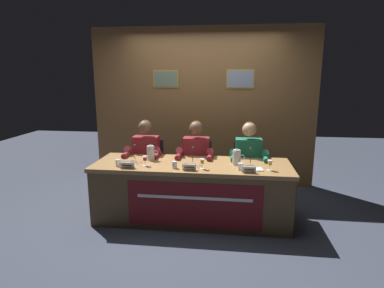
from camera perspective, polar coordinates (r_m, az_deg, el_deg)
ground_plane at (r=4.30m, az=0.00°, el=-12.99°), size 12.00×12.00×0.00m
wall_back_panelled at (r=5.35m, az=1.92°, el=6.53°), size 3.68×0.14×2.60m
conference_table at (r=4.02m, az=-0.16°, el=-7.23°), size 2.48×0.84×0.74m
chair_left at (r=4.83m, az=-7.72°, el=-4.78°), size 0.44×0.45×0.89m
panelist_left at (r=4.58m, az=-8.45°, el=-2.20°), size 0.51×0.48×1.22m
nameplate_left at (r=3.91m, az=-11.51°, el=-3.68°), size 0.18×0.06×0.08m
juice_glass_left at (r=3.96m, az=-8.42°, el=-2.66°), size 0.06×0.06×0.12m
water_cup_left at (r=4.01m, az=-13.11°, el=-3.36°), size 0.06×0.06×0.08m
microphone_left at (r=4.16m, az=-10.51°, el=-2.18°), size 0.06×0.17×0.22m
chair_center at (r=4.71m, az=0.91°, el=-5.15°), size 0.44×0.45×0.89m
panelist_center at (r=4.44m, az=0.65°, el=-2.51°), size 0.51×0.48×1.22m
nameplate_center at (r=3.74m, az=-0.47°, el=-4.12°), size 0.16×0.06×0.08m
juice_glass_center at (r=3.78m, az=1.82°, el=-3.24°), size 0.06×0.06×0.12m
water_cup_center at (r=3.83m, az=-3.15°, el=-3.80°), size 0.06×0.06×0.08m
microphone_center at (r=3.95m, az=0.03°, el=-2.73°), size 0.06×0.17×0.22m
chair_right at (r=4.69m, az=9.82°, el=-5.40°), size 0.44×0.45×0.89m
panelist_right at (r=4.42m, az=10.07°, el=-2.77°), size 0.51×0.48×1.22m
nameplate_right at (r=3.71m, az=10.18°, el=-4.47°), size 0.16×0.06×0.08m
juice_glass_right at (r=3.84m, az=13.78°, el=-3.37°), size 0.06×0.06×0.12m
water_cup_right at (r=3.79m, az=8.65°, el=-4.09°), size 0.06×0.06×0.08m
microphone_right at (r=3.96m, az=10.48°, el=-2.90°), size 0.06×0.17×0.22m
water_pitcher_left_side at (r=4.21m, az=-7.39°, el=-1.59°), size 0.15×0.10×0.21m
water_pitcher_right_side at (r=3.99m, az=8.01°, el=-2.38°), size 0.15×0.10×0.21m
document_stack_right at (r=3.84m, az=10.95°, el=-4.45°), size 0.24×0.19×0.01m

